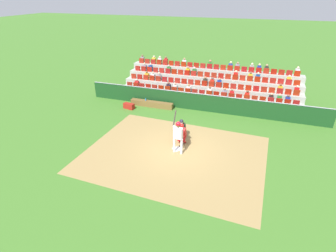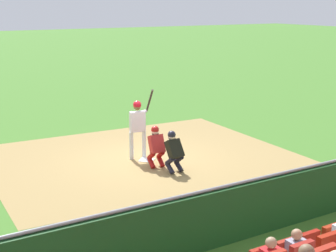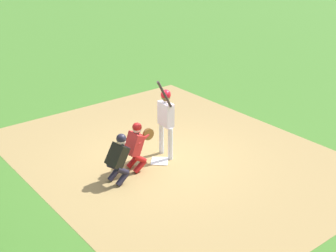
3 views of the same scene
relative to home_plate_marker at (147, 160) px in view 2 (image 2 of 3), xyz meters
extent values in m
plane|color=#3E7126|center=(0.00, 0.00, -0.02)|extent=(160.00, 160.00, 0.00)
cube|color=#997C49|center=(0.00, 0.50, -0.01)|extent=(9.73, 7.74, 0.01)
cube|color=white|center=(0.00, 0.00, 0.00)|extent=(0.62, 0.62, 0.02)
cylinder|color=silver|center=(-0.35, 0.36, 0.43)|extent=(0.14, 0.14, 0.90)
cylinder|color=silver|center=(0.07, 0.31, 0.43)|extent=(0.14, 0.14, 0.90)
cube|color=silver|center=(-0.14, 0.34, 1.20)|extent=(0.50, 0.28, 0.64)
sphere|color=brown|center=(-0.14, 0.34, 1.68)|extent=(0.23, 0.23, 0.23)
sphere|color=red|center=(-0.14, 0.34, 1.74)|extent=(0.26, 0.26, 0.26)
cylinder|color=silver|center=(-0.09, 0.30, 1.51)|extent=(0.51, 0.20, 0.14)
cylinder|color=silver|center=(0.10, 0.28, 1.51)|extent=(0.18, 0.16, 0.13)
cylinder|color=#2B221F|center=(0.15, 0.05, 1.90)|extent=(0.07, 0.47, 0.76)
sphere|color=black|center=(0.15, 0.25, 1.53)|extent=(0.06, 0.06, 0.06)
cylinder|color=#AE1615|center=(-0.23, -0.70, 0.14)|extent=(0.16, 0.39, 0.34)
cylinder|color=#AE1615|center=(-0.23, -0.70, 0.36)|extent=(0.16, 0.39, 0.33)
cylinder|color=#AE1615|center=(0.09, -0.72, 0.14)|extent=(0.16, 0.39, 0.34)
cylinder|color=#AE1615|center=(0.09, -0.72, 0.36)|extent=(0.16, 0.39, 0.33)
cube|color=red|center=(-0.07, -0.76, 0.72)|extent=(0.45, 0.45, 0.60)
cube|color=#AE1615|center=(-0.06, -0.64, 0.72)|extent=(0.39, 0.24, 0.45)
sphere|color=beige|center=(-0.07, -0.66, 1.09)|extent=(0.22, 0.22, 0.22)
cube|color=black|center=(-0.07, -0.66, 1.09)|extent=(0.20, 0.12, 0.20)
sphere|color=#AE1615|center=(-0.07, -0.66, 1.15)|extent=(0.24, 0.24, 0.24)
cylinder|color=brown|center=(0.07, -0.42, 0.93)|extent=(0.09, 0.30, 0.30)
cylinder|color=red|center=(0.09, -0.60, 0.86)|extent=(0.13, 0.39, 0.22)
cylinder|color=black|center=(-0.01, -1.43, 0.14)|extent=(0.16, 0.39, 0.34)
cylinder|color=black|center=(-0.01, -1.43, 0.36)|extent=(0.16, 0.39, 0.33)
cylinder|color=black|center=(0.31, -1.41, 0.14)|extent=(0.16, 0.39, 0.34)
cylinder|color=black|center=(0.31, -1.41, 0.36)|extent=(0.16, 0.39, 0.33)
cube|color=black|center=(0.15, -1.43, 0.70)|extent=(0.45, 0.52, 0.59)
cube|color=black|center=(0.14, -1.32, 0.70)|extent=(0.40, 0.31, 0.42)
sphere|color=beige|center=(0.14, -1.28, 1.04)|extent=(0.22, 0.22, 0.22)
cube|color=black|center=(0.14, -1.28, 1.04)|extent=(0.21, 0.15, 0.19)
sphere|color=black|center=(0.14, -1.28, 1.10)|extent=(0.24, 0.24, 0.24)
cube|color=#163F1A|center=(0.00, -5.76, 0.59)|extent=(17.51, 0.24, 1.22)
cylinder|color=gray|center=(0.00, -5.76, 1.24)|extent=(17.51, 0.07, 0.07)
sphere|color=#A0825F|center=(-2.01, -7.87, 1.09)|extent=(0.19, 0.19, 0.19)
cube|color=maroon|center=(-1.43, -7.64, 0.68)|extent=(0.44, 0.10, 0.42)
sphere|color=#A87E5A|center=(-1.43, -7.87, 1.09)|extent=(0.19, 0.19, 0.19)
cube|color=maroon|center=(-0.86, -7.64, 0.68)|extent=(0.44, 0.10, 0.42)
cube|color=maroon|center=(-0.29, -7.64, 0.68)|extent=(0.44, 0.10, 0.42)
cube|color=maroon|center=(-1.43, -8.53, 1.16)|extent=(0.44, 0.10, 0.42)
sphere|color=brown|center=(-3.16, -9.65, 2.05)|extent=(0.19, 0.19, 0.19)
camera|label=1|loc=(-3.57, 12.09, 7.89)|focal=28.41mm
camera|label=2|loc=(-7.25, -13.32, 4.86)|focal=53.36mm
camera|label=3|loc=(8.34, -6.88, 5.76)|focal=49.56mm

